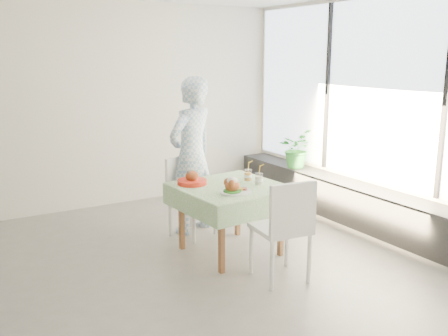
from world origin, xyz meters
TOP-DOWN VIEW (x-y plane):
  - floor at (0.00, 0.00)m, footprint 6.00×6.00m
  - wall_back at (0.00, 2.50)m, footprint 6.00×0.02m
  - wall_front at (0.00, -2.50)m, footprint 6.00×0.02m
  - wall_right at (3.00, 0.00)m, footprint 0.02×5.00m
  - window_pane at (2.97, 0.00)m, footprint 0.01×4.80m
  - window_ledge at (2.80, 0.00)m, footprint 0.40×4.80m
  - cafe_table at (0.94, 0.11)m, footprint 1.12×1.12m
  - chair_far at (0.82, 0.80)m, footprint 0.56×0.56m
  - chair_near at (1.01, -0.69)m, footprint 0.51×0.51m
  - diner at (0.90, 0.93)m, footprint 0.79×0.66m
  - main_dish at (0.81, -0.15)m, footprint 0.33×0.33m
  - juice_cup_orange at (1.22, 0.20)m, footprint 0.09×0.09m
  - juice_cup_lemonade at (1.22, -0.00)m, footprint 0.09×0.09m
  - second_dish at (0.62, 0.37)m, footprint 0.31×0.31m
  - potted_plant at (2.76, 1.30)m, footprint 0.66×0.65m

SIDE VIEW (x-z plane):
  - floor at x=0.00m, z-range 0.00..0.00m
  - window_ledge at x=2.80m, z-range 0.00..0.50m
  - chair_far at x=0.82m, z-range -0.18..0.75m
  - chair_near at x=1.01m, z-range -0.19..0.80m
  - cafe_table at x=0.94m, z-range 0.09..0.83m
  - potted_plant at x=2.76m, z-range 0.50..1.05m
  - second_dish at x=0.62m, z-range 0.71..0.86m
  - main_dish at x=0.81m, z-range 0.71..0.88m
  - juice_cup_lemonade at x=1.22m, z-range 0.68..0.92m
  - juice_cup_orange at x=1.22m, z-range 0.68..0.92m
  - diner at x=0.90m, z-range 0.00..1.85m
  - wall_back at x=0.00m, z-range 0.00..2.80m
  - wall_front at x=0.00m, z-range 0.00..2.80m
  - wall_right at x=3.00m, z-range 0.00..2.80m
  - window_pane at x=2.97m, z-range 0.56..2.74m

